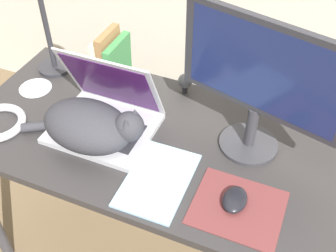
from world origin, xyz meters
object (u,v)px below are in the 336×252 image
notepad (158,180)px  cat (91,126)px  laptop (106,114)px  webcam (185,81)px  book_row (111,62)px  cd_disc (35,88)px  external_monitor (260,80)px  computer_mouse (235,200)px

notepad → cat: bearing=165.8°
laptop → webcam: (0.18, 0.27, -0.00)m
notepad → webcam: size_ratio=3.58×
book_row → webcam: bearing=13.2°
webcam → cd_disc: 0.56m
laptop → cd_disc: size_ratio=2.75×
external_monitor → notepad: 0.41m
computer_mouse → book_row: size_ratio=0.43×
external_monitor → computer_mouse: 0.34m
webcam → cd_disc: webcam is taller
external_monitor → computer_mouse: size_ratio=5.09×
book_row → notepad: size_ratio=0.80×
laptop → webcam: 0.32m
book_row → cd_disc: (-0.26, -0.13, -0.10)m
external_monitor → webcam: (-0.29, 0.18, -0.21)m
laptop → computer_mouse: 0.51m
cat → book_row: book_row is taller
external_monitor → notepad: size_ratio=1.76×
laptop → cat: 0.09m
book_row → webcam: (0.26, 0.06, -0.05)m
laptop → webcam: bearing=57.2°
external_monitor → laptop: bearing=-168.4°
computer_mouse → cd_disc: bearing=165.2°
cat → book_row: 0.31m
external_monitor → webcam: bearing=148.4°
cat → cd_disc: bearing=154.6°
notepad → cd_disc: bearing=159.2°
cat → computer_mouse: size_ratio=4.36×
cat → cd_disc: (-0.34, 0.16, -0.07)m
webcam → cd_disc: (-0.52, -0.20, -0.05)m
laptop → cd_disc: (-0.35, 0.08, -0.05)m
computer_mouse → cd_disc: 0.86m
webcam → cat: bearing=-116.5°
cat → cd_disc: 0.39m
cat → notepad: size_ratio=1.51×
webcam → notepad: bearing=-79.5°
external_monitor → computer_mouse: bearing=-84.3°
book_row → cd_disc: size_ratio=1.86×
cat → book_row: bearing=106.0°
external_monitor → notepad: (-0.21, -0.25, -0.26)m
computer_mouse → external_monitor: bearing=95.7°
laptop → notepad: 0.30m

